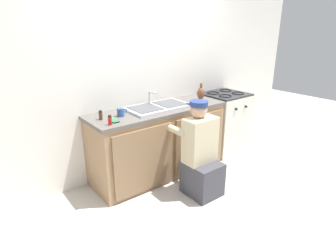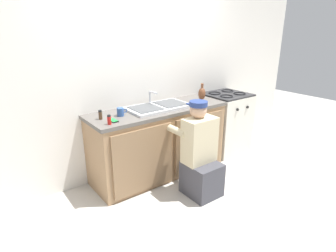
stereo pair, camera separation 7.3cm
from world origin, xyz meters
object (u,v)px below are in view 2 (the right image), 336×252
stove_range (225,122)px  spice_bottle_pepper (100,115)px  sink_double_basin (158,107)px  spice_bottle_red (109,120)px  vase_decorative (202,93)px  cell_phone (113,120)px  plumber_person (200,157)px  coffee_mug (121,112)px

stove_range → spice_bottle_pepper: size_ratio=8.85×
sink_double_basin → stove_range: sink_double_basin is taller
sink_double_basin → spice_bottle_red: sink_double_basin is taller
sink_double_basin → vase_decorative: (0.73, -0.01, 0.07)m
stove_range → vase_decorative: (-0.53, -0.01, 0.53)m
stove_range → spice_bottle_red: spice_bottle_red is taller
cell_phone → spice_bottle_pepper: bearing=121.1°
spice_bottle_red → vase_decorative: bearing=7.3°
cell_phone → plumber_person: bearing=-35.1°
plumber_person → spice_bottle_red: 1.10m
sink_double_basin → stove_range: bearing=-0.1°
coffee_mug → spice_bottle_red: spice_bottle_red is taller
sink_double_basin → plumber_person: bearing=-81.4°
sink_double_basin → coffee_mug: size_ratio=6.35×
vase_decorative → coffee_mug: bearing=179.8°
stove_range → spice_bottle_red: (-2.02, -0.20, 0.49)m
cell_phone → vase_decorative: (1.41, 0.11, 0.08)m
cell_phone → coffee_mug: (0.15, 0.12, 0.04)m
cell_phone → coffee_mug: coffee_mug is taller
sink_double_basin → stove_range: (1.26, -0.00, -0.46)m
vase_decorative → spice_bottle_pepper: 1.49m
cell_phone → coffee_mug: size_ratio=1.11×
vase_decorative → spice_bottle_red: size_ratio=2.19×
sink_double_basin → plumber_person: 0.83m
vase_decorative → coffee_mug: vase_decorative is taller
plumber_person → spice_bottle_pepper: size_ratio=10.52×
stove_range → sink_double_basin: bearing=179.9°
sink_double_basin → spice_bottle_red: 0.79m
coffee_mug → spice_bottle_pepper: 0.24m
spice_bottle_pepper → plumber_person: bearing=-38.4°
vase_decorative → spice_bottle_red: vase_decorative is taller
coffee_mug → spice_bottle_pepper: bearing=175.0°
plumber_person → vase_decorative: 1.06m
sink_double_basin → stove_range: size_ratio=0.86×
cell_phone → spice_bottle_pepper: spice_bottle_pepper is taller
stove_range → coffee_mug: 1.85m
spice_bottle_red → cell_phone: bearing=44.6°
sink_double_basin → plumber_person: (0.10, -0.68, -0.46)m
cell_phone → spice_bottle_red: bearing=-135.4°
spice_bottle_red → coffee_mug: bearing=39.8°
plumber_person → vase_decorative: vase_decorative is taller
sink_double_basin → cell_phone: bearing=-169.6°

